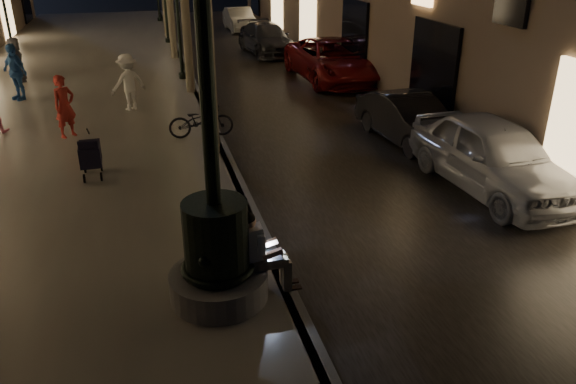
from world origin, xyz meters
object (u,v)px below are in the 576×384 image
object	(u,v)px
stroller	(90,154)
car_fifth	(239,19)
car_second	(410,119)
bicycle	(201,121)
pedestrian_red	(65,106)
pedestrian_white	(128,82)
car_third	(333,60)
fountain_lamppost	(216,235)
pedestrian_blue	(15,72)
pedestrian_dark	(16,60)
lamp_curb_a	(204,22)
seated_man_laptop	(260,249)
car_front	(493,155)
car_rear	(267,39)

from	to	relation	value
stroller	car_fifth	distance (m)	22.18
car_second	bicycle	size ratio (longest dim) A/B	2.29
pedestrian_red	pedestrian_white	world-z (taller)	pedestrian_white
car_third	bicycle	distance (m)	8.14
car_second	car_third	bearing A→B (deg)	82.03
fountain_lamppost	pedestrian_white	distance (m)	10.34
pedestrian_blue	car_second	bearing A→B (deg)	13.05
pedestrian_dark	stroller	bearing A→B (deg)	-179.52
lamp_curb_a	car_third	size ratio (longest dim) A/B	0.89
car_second	pedestrian_blue	world-z (taller)	pedestrian_blue
seated_man_laptop	stroller	size ratio (longest dim) A/B	1.24
car_front	bicycle	bearing A→B (deg)	138.26
lamp_curb_a	pedestrian_blue	xyz separation A→B (m)	(-5.28, 6.37, -2.16)
pedestrian_red	pedestrian_dark	bearing A→B (deg)	70.45
fountain_lamppost	pedestrian_dark	bearing A→B (deg)	108.44
car_front	car_fifth	world-z (taller)	car_front
pedestrian_red	pedestrian_white	size ratio (longest dim) A/B	0.97
car_second	pedestrian_white	bearing A→B (deg)	143.23
pedestrian_blue	bicycle	world-z (taller)	pedestrian_blue
car_third	pedestrian_blue	bearing A→B (deg)	-177.82
car_fifth	pedestrian_red	world-z (taller)	pedestrian_red
stroller	bicycle	size ratio (longest dim) A/B	0.63
car_fifth	pedestrian_red	size ratio (longest dim) A/B	2.43
car_third	pedestrian_red	size ratio (longest dim) A/B	3.38
pedestrian_red	car_third	bearing A→B (deg)	-8.53
pedestrian_white	pedestrian_blue	world-z (taller)	pedestrian_blue
pedestrian_blue	stroller	bearing A→B (deg)	-25.77
car_fifth	bicycle	world-z (taller)	car_fifth
bicycle	pedestrian_white	bearing A→B (deg)	30.90
car_second	pedestrian_red	size ratio (longest dim) A/B	2.36
fountain_lamppost	car_fifth	distance (m)	26.62
fountain_lamppost	car_front	distance (m)	6.81
pedestrian_white	car_fifth	bearing A→B (deg)	-137.78
stroller	car_front	distance (m)	8.51
stroller	pedestrian_blue	distance (m)	7.73
stroller	car_third	world-z (taller)	car_third
fountain_lamppost	car_rear	xyz separation A→B (m)	(5.00, 19.03, -0.55)
car_third	pedestrian_white	bearing A→B (deg)	-160.69
car_second	car_fifth	world-z (taller)	car_fifth
lamp_curb_a	car_rear	xyz separation A→B (m)	(4.30, 13.03, -2.57)
car_third	stroller	bearing A→B (deg)	-137.37
car_front	bicycle	distance (m)	7.14
stroller	car_second	world-z (taller)	car_second
fountain_lamppost	pedestrian_dark	world-z (taller)	fountain_lamppost
bicycle	pedestrian_blue	bearing A→B (deg)	46.25
car_third	car_fifth	distance (m)	13.09
car_second	bicycle	xyz separation A→B (m)	(-5.25, 1.23, 0.01)
car_second	pedestrian_blue	xyz separation A→B (m)	(-10.43, 6.40, 0.46)
car_front	pedestrian_dark	bearing A→B (deg)	129.17
fountain_lamppost	stroller	size ratio (longest dim) A/B	5.01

